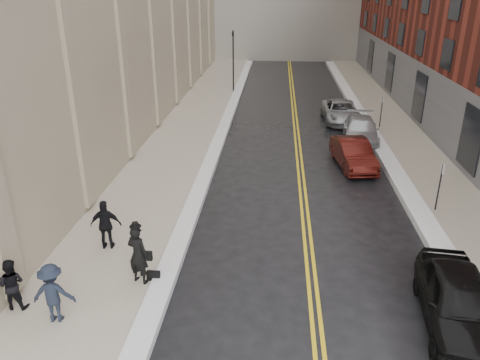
% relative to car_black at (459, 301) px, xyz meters
% --- Properties ---
extents(ground, '(160.00, 160.00, 0.00)m').
position_rel_car_black_xyz_m(ground, '(-6.34, -0.94, -0.79)').
color(ground, black).
rests_on(ground, ground).
extents(sidewalk_left, '(4.00, 64.00, 0.15)m').
position_rel_car_black_xyz_m(sidewalk_left, '(-10.84, 15.06, -0.71)').
color(sidewalk_left, gray).
rests_on(sidewalk_left, ground).
extents(sidewalk_right, '(3.00, 64.00, 0.15)m').
position_rel_car_black_xyz_m(sidewalk_right, '(2.66, 15.06, -0.71)').
color(sidewalk_right, gray).
rests_on(sidewalk_right, ground).
extents(lane_stripe_a, '(0.12, 64.00, 0.01)m').
position_rel_car_black_xyz_m(lane_stripe_a, '(-3.96, 15.06, -0.79)').
color(lane_stripe_a, gold).
rests_on(lane_stripe_a, ground).
extents(lane_stripe_b, '(0.12, 64.00, 0.01)m').
position_rel_car_black_xyz_m(lane_stripe_b, '(-3.72, 15.06, -0.79)').
color(lane_stripe_b, gold).
rests_on(lane_stripe_b, ground).
extents(snow_ridge_left, '(0.70, 60.80, 0.26)m').
position_rel_car_black_xyz_m(snow_ridge_left, '(-8.54, 15.06, -0.66)').
color(snow_ridge_left, white).
rests_on(snow_ridge_left, ground).
extents(snow_ridge_right, '(0.85, 60.80, 0.30)m').
position_rel_car_black_xyz_m(snow_ridge_right, '(0.81, 15.06, -0.64)').
color(snow_ridge_right, white).
rests_on(snow_ridge_right, ground).
extents(traffic_signal, '(0.18, 0.15, 5.20)m').
position_rel_car_black_xyz_m(traffic_signal, '(-8.94, 29.06, 2.29)').
color(traffic_signal, black).
rests_on(traffic_signal, ground).
extents(parking_sign_near, '(0.06, 0.35, 2.23)m').
position_rel_car_black_xyz_m(parking_sign_near, '(1.56, 7.06, 0.57)').
color(parking_sign_near, black).
rests_on(parking_sign_near, ground).
extents(parking_sign_far, '(0.06, 0.35, 2.23)m').
position_rel_car_black_xyz_m(parking_sign_far, '(1.56, 19.06, 0.57)').
color(parking_sign_far, black).
rests_on(parking_sign_far, ground).
extents(car_black, '(2.36, 4.81, 1.58)m').
position_rel_car_black_xyz_m(car_black, '(0.00, 0.00, 0.00)').
color(car_black, black).
rests_on(car_black, ground).
extents(car_maroon, '(2.10, 4.51, 1.43)m').
position_rel_car_black_xyz_m(car_maroon, '(-1.14, 12.16, -0.07)').
color(car_maroon, '#400F0B').
rests_on(car_maroon, ground).
extents(car_silver_near, '(2.49, 5.06, 1.42)m').
position_rel_car_black_xyz_m(car_silver_near, '(-0.12, 16.36, -0.08)').
color(car_silver_near, '#AEB2B6').
rests_on(car_silver_near, ground).
extents(car_silver_far, '(2.50, 5.11, 1.40)m').
position_rel_car_black_xyz_m(car_silver_far, '(-0.77, 20.76, -0.09)').
color(car_silver_far, '#9A9BA2').
rests_on(car_silver_far, ground).
extents(pedestrian_main, '(0.84, 0.69, 1.96)m').
position_rel_car_black_xyz_m(pedestrian_main, '(-9.28, 1.11, 0.34)').
color(pedestrian_main, black).
rests_on(pedestrian_main, sidewalk_left).
extents(pedestrian_a, '(0.80, 0.65, 1.58)m').
position_rel_car_black_xyz_m(pedestrian_a, '(-12.54, -0.42, 0.15)').
color(pedestrian_a, black).
rests_on(pedestrian_a, sidewalk_left).
extents(pedestrian_b, '(1.20, 0.76, 1.77)m').
position_rel_car_black_xyz_m(pedestrian_b, '(-11.10, -0.85, 0.25)').
color(pedestrian_b, black).
rests_on(pedestrian_b, sidewalk_left).
extents(pedestrian_c, '(1.12, 0.58, 1.83)m').
position_rel_car_black_xyz_m(pedestrian_c, '(-10.98, 3.02, 0.27)').
color(pedestrian_c, black).
rests_on(pedestrian_c, sidewalk_left).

